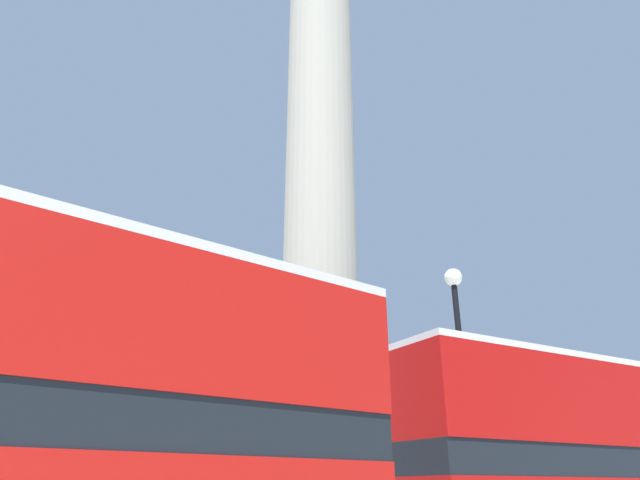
% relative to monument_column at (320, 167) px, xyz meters
% --- Properties ---
extents(monument_column, '(4.51, 4.51, 26.42)m').
position_rel_monument_column_xyz_m(monument_column, '(0.00, 0.00, 0.00)').
color(monument_column, '#A39E8E').
rests_on(monument_column, ground_plane).
extents(bus_a, '(10.48, 3.13, 4.34)m').
position_rel_monument_column_xyz_m(bus_a, '(3.83, -4.91, -8.52)').
color(bus_a, '#A80F0C').
rests_on(bus_a, ground_plane).
extents(street_lamp, '(0.43, 0.43, 6.81)m').
position_rel_monument_column_xyz_m(street_lamp, '(1.68, -3.41, -7.08)').
color(street_lamp, black).
rests_on(street_lamp, ground_plane).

